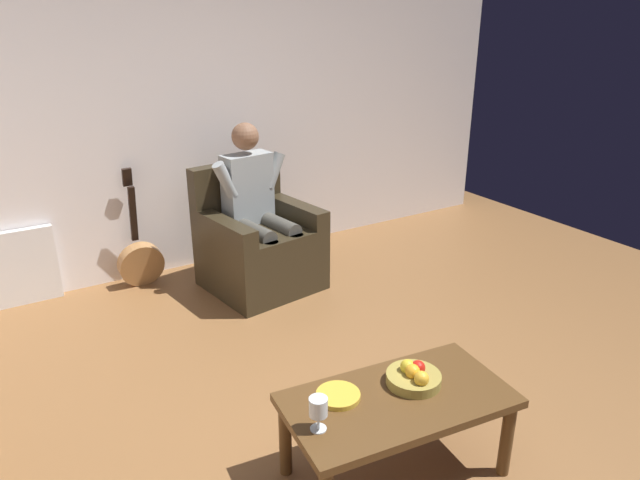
{
  "coord_description": "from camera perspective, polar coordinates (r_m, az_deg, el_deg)",
  "views": [
    {
      "loc": [
        1.59,
        1.81,
        2.06
      ],
      "look_at": [
        -0.17,
        -1.04,
        0.74
      ],
      "focal_mm": 32.82,
      "sensor_mm": 36.0,
      "label": 1
    }
  ],
  "objects": [
    {
      "name": "armchair",
      "position": [
        4.63,
        -6.08,
        -0.59
      ],
      "size": [
        0.88,
        0.86,
        0.95
      ],
      "rotation": [
        0.0,
        0.0,
        0.14
      ],
      "color": "#302718",
      "rests_on": "ground"
    },
    {
      "name": "person_seated",
      "position": [
        4.49,
        -6.15,
        3.56
      ],
      "size": [
        0.65,
        0.65,
        1.29
      ],
      "rotation": [
        0.0,
        0.0,
        0.14
      ],
      "color": "#949C9E",
      "rests_on": "ground"
    },
    {
      "name": "coffee_table",
      "position": [
        2.8,
        7.58,
        -15.96
      ],
      "size": [
        1.09,
        0.66,
        0.43
      ],
      "rotation": [
        0.0,
        0.0,
        -0.12
      ],
      "color": "#51351A",
      "rests_on": "ground"
    },
    {
      "name": "radiator",
      "position": [
        4.85,
        -28.03,
        -2.58
      ],
      "size": [
        0.66,
        0.06,
        0.58
      ],
      "primitive_type": "cube",
      "color": "white",
      "rests_on": "ground"
    },
    {
      "name": "wall_back",
      "position": [
        4.91,
        -12.73,
        12.62
      ],
      "size": [
        6.29,
        0.06,
        2.69
      ],
      "primitive_type": "cube",
      "color": "white",
      "rests_on": "ground"
    },
    {
      "name": "ground_plane",
      "position": [
        3.17,
        7.7,
        -19.27
      ],
      "size": [
        7.07,
        7.07,
        0.0
      ],
      "primitive_type": "plane",
      "color": "brown"
    },
    {
      "name": "guitar",
      "position": [
        4.87,
        -17.11,
        -1.84
      ],
      "size": [
        0.35,
        0.21,
        0.94
      ],
      "color": "#AB7745",
      "rests_on": "ground"
    },
    {
      "name": "decorative_dish",
      "position": [
        2.72,
        1.77,
        -14.92
      ],
      "size": [
        0.2,
        0.2,
        0.02
      ],
      "primitive_type": "cylinder",
      "color": "gold",
      "rests_on": "coffee_table"
    },
    {
      "name": "fruit_bowl",
      "position": [
        2.83,
        9.14,
        -13.0
      ],
      "size": [
        0.26,
        0.26,
        0.11
      ],
      "color": "olive",
      "rests_on": "coffee_table"
    },
    {
      "name": "wine_glass_near",
      "position": [
        2.5,
        -0.16,
        -16.14
      ],
      "size": [
        0.08,
        0.08,
        0.15
      ],
      "color": "silver",
      "rests_on": "coffee_table"
    }
  ]
}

